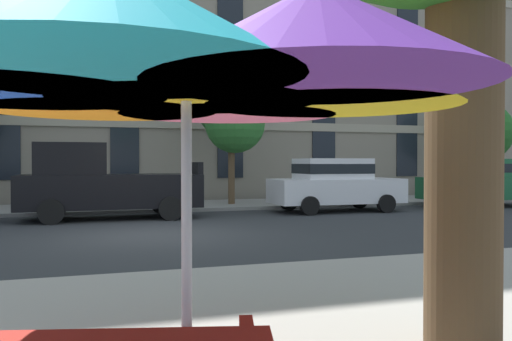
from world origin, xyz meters
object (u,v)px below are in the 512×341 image
object	(u,v)px
sedan_green	(481,181)
pickup_black	(103,184)
street_tree_middle	(232,112)
sedan_white	(335,183)
patio_umbrella	(186,60)
street_tree_right	(483,130)

from	to	relation	value
sedan_green	pickup_black	bearing A→B (deg)	180.00
street_tree_middle	sedan_white	bearing A→B (deg)	-44.31
pickup_black	patio_umbrella	xyz separation A→B (m)	(0.16, -12.70, 1.21)
sedan_green	street_tree_middle	size ratio (longest dim) A/B	0.86
sedan_white	street_tree_middle	xyz separation A→B (m)	(-2.82, 2.75, 2.57)
pickup_black	sedan_green	bearing A→B (deg)	-0.00
patio_umbrella	sedan_green	bearing A→B (deg)	43.67
street_tree_middle	street_tree_right	xyz separation A→B (m)	(11.69, 0.38, -0.41)
pickup_black	patio_umbrella	bearing A→B (deg)	-89.30
street_tree_right	sedan_green	bearing A→B (deg)	-132.38
pickup_black	street_tree_middle	world-z (taller)	street_tree_middle
street_tree_right	patio_umbrella	xyz separation A→B (m)	(-16.16, -15.84, -0.88)
sedan_white	street_tree_middle	world-z (taller)	street_tree_middle
sedan_white	street_tree_middle	distance (m)	4.70
sedan_green	street_tree_middle	bearing A→B (deg)	162.67
sedan_white	street_tree_right	distance (m)	9.65
pickup_black	sedan_white	size ratio (longest dim) A/B	1.16
sedan_green	street_tree_middle	world-z (taller)	street_tree_middle
pickup_black	sedan_green	xyz separation A→B (m)	(13.46, -0.00, -0.08)
sedan_white	street_tree_middle	bearing A→B (deg)	135.69
sedan_green	sedan_white	bearing A→B (deg)	180.00
street_tree_right	street_tree_middle	bearing A→B (deg)	-178.12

